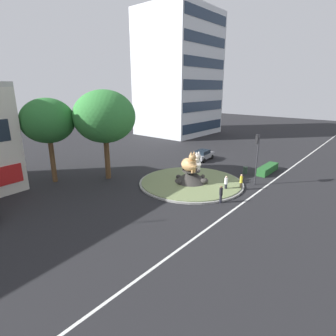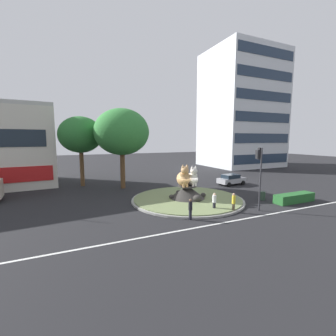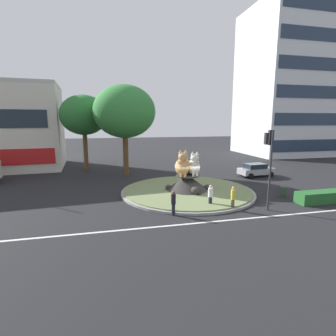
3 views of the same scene
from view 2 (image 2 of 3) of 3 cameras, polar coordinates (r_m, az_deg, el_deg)
The scene contains 15 objects.
ground_plane at distance 24.93m, azimuth 4.80°, elevation -7.99°, with size 160.00×160.00×0.00m, color black.
lane_centreline at distance 19.37m, azimuth 15.17°, elevation -12.74°, with size 112.00×0.20×0.01m, color silver.
roundabout_island at distance 24.82m, azimuth 4.83°, elevation -7.07°, with size 11.91×11.91×1.61m.
cat_statue_calico at distance 24.05m, azimuth 3.90°, elevation -2.49°, with size 1.80×2.38×2.37m.
cat_statue_white at distance 24.59m, azimuth 5.99°, elevation -2.47°, with size 1.42×2.14×2.17m.
traffic_light_mast at distance 22.16m, azimuth 21.86°, elevation 0.62°, with size 0.75×0.49×5.76m.
office_tower at distance 59.38m, azimuth 17.80°, elevation 13.52°, with size 16.41×14.32×26.74m.
clipped_hedge_strip at distance 27.36m, azimuth 28.92°, elevation -6.53°, with size 4.79×1.20×0.90m, color #235B28.
broadleaf_tree_behind_island at distance 33.81m, azimuth -20.97°, elevation 7.69°, with size 5.83×5.83×9.60m.
second_tree_near_tower at distance 30.70m, azimuth -11.45°, elevation 8.75°, with size 7.10×7.10×10.46m.
pedestrian_black_shirt at distance 18.94m, azimuth 5.60°, elevation -10.03°, with size 0.32×0.32×1.73m.
pedestrian_yellow_shirt at distance 21.42m, azimuth 16.03°, elevation -8.17°, with size 0.31×0.31×1.77m.
pedestrian_white_shirt at distance 21.53m, azimuth 11.46°, elevation -8.15°, with size 0.37×0.37×1.67m.
sedan_on_far_lane at distance 33.97m, azimuth 15.49°, elevation -2.74°, with size 4.24×2.29×1.53m.
litter_bin at distance 26.89m, azimuth 22.48°, elevation -6.41°, with size 0.56×0.56×0.90m.
Camera 2 is at (-11.70, -21.02, 6.55)m, focal length 24.47 mm.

